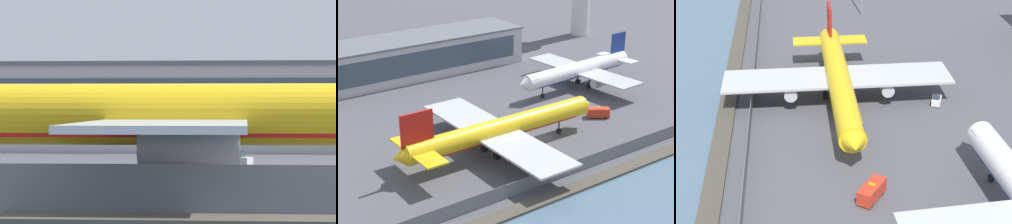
{
  "view_description": "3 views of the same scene",
  "coord_description": "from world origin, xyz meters",
  "views": [
    {
      "loc": [
        -8.31,
        -67.4,
        5.94
      ],
      "look_at": [
        -13.53,
        -1.84,
        5.36
      ],
      "focal_mm": 105.0,
      "sensor_mm": 36.0,
      "label": 1
    },
    {
      "loc": [
        -70.76,
        -84.86,
        50.3
      ],
      "look_at": [
        -4.39,
        7.67,
        4.52
      ],
      "focal_mm": 60.0,
      "sensor_mm": 36.0,
      "label": 2
    },
    {
      "loc": [
        80.25,
        -8.78,
        47.05
      ],
      "look_at": [
        -2.68,
        -0.15,
        2.9
      ],
      "focal_mm": 60.0,
      "sensor_mm": 36.0,
      "label": 3
    }
  ],
  "objects": [
    {
      "name": "baggage_tug",
      "position": [
        -9.43,
        17.64,
        0.81
      ],
      "size": [
        3.56,
        2.6,
        1.8
      ],
      "color": "white",
      "rests_on": "ground"
    },
    {
      "name": "ground_plane",
      "position": [
        0.0,
        0.0,
        0.0
      ],
      "size": [
        500.0,
        500.0,
        0.0
      ],
      "primitive_type": "plane",
      "color": "#4C4C51"
    },
    {
      "name": "ops_van",
      "position": [
        17.93,
        1.48,
        1.28
      ],
      "size": [
        5.47,
        4.7,
        2.48
      ],
      "color": "red",
      "rests_on": "ground"
    },
    {
      "name": "cargo_jet_yellow",
      "position": [
        -11.66,
        -0.24,
        5.0
      ],
      "size": [
        48.33,
        41.54,
        13.12
      ],
      "color": "yellow",
      "rests_on": "ground"
    },
    {
      "name": "perimeter_fence",
      "position": [
        0.0,
        -16.0,
        1.37
      ],
      "size": [
        280.0,
        0.1,
        2.75
      ],
      "color": "slate",
      "rests_on": "ground"
    },
    {
      "name": "shoreline_seawall",
      "position": [
        0.0,
        -20.5,
        0.25
      ],
      "size": [
        320.0,
        3.0,
        0.5
      ],
      "color": "#474238",
      "rests_on": "ground"
    }
  ]
}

